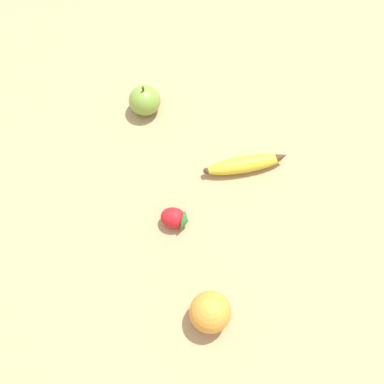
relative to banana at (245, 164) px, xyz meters
The scene contains 5 objects.
ground_plane 0.22m from the banana, 64.42° to the right, with size 3.00×3.00×0.00m, color tan.
banana is the anchor object (origin of this frame).
orange 0.32m from the banana, ahead, with size 0.07×0.07×0.07m.
strawberry 0.19m from the banana, 43.48° to the right, with size 0.05×0.06×0.04m.
apple 0.27m from the banana, 120.38° to the right, with size 0.07×0.07×0.08m.
Camera 1 is at (0.40, 0.14, 0.82)m, focal length 42.00 mm.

